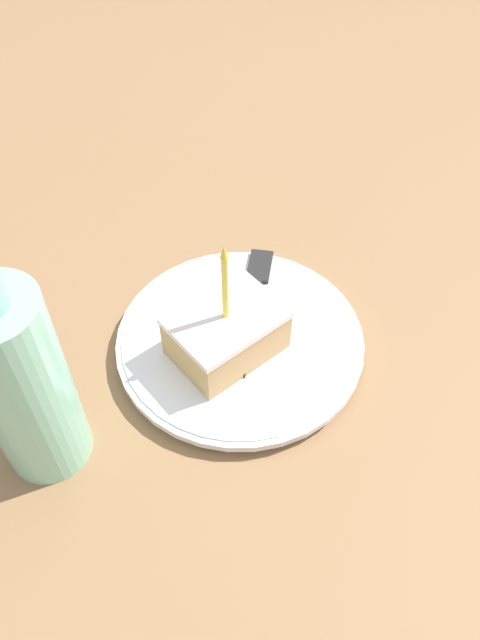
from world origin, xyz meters
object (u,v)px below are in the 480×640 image
(plate, at_px, (240,342))
(cake_slice, at_px, (229,330))
(fork, at_px, (253,299))
(bottle, at_px, (21,381))

(plate, xyz_separation_m, cake_slice, (-0.00, 0.02, 0.03))
(fork, distance_m, bottle, 0.25)
(plate, relative_size, bottle, 0.95)
(plate, relative_size, cake_slice, 1.81)
(fork, bearing_deg, plate, 123.93)
(bottle, bearing_deg, fork, -88.45)
(fork, bearing_deg, cake_slice, 118.67)
(fork, relative_size, bottle, 0.54)
(plate, relative_size, fork, 1.76)
(cake_slice, bearing_deg, plate, -76.80)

